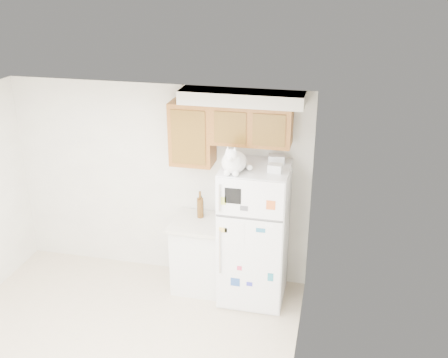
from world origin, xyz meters
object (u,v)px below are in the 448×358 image
(base_counter, at_px, (200,253))
(storage_box_front, at_px, (275,168))
(refrigerator, at_px, (254,235))
(bottle_green, at_px, (201,206))
(cat, at_px, (234,161))
(storage_box_back, at_px, (276,159))
(bottle_amber, at_px, (200,204))

(base_counter, xyz_separation_m, storage_box_front, (0.92, -0.16, 1.28))
(refrigerator, bearing_deg, bottle_green, 162.85)
(storage_box_front, bearing_deg, cat, -159.86)
(storage_box_back, relative_size, bottle_green, 0.68)
(storage_box_front, distance_m, bottle_amber, 1.16)
(base_counter, height_order, cat, cat)
(base_counter, xyz_separation_m, storage_box_back, (0.90, 0.10, 1.29))
(refrigerator, relative_size, cat, 3.48)
(bottle_green, bearing_deg, refrigerator, -17.15)
(base_counter, distance_m, storage_box_back, 1.57)
(base_counter, relative_size, storage_box_front, 6.13)
(storage_box_front, xyz_separation_m, bottle_green, (-0.93, 0.31, -0.69))
(cat, relative_size, bottle_green, 1.84)
(bottle_green, relative_size, bottle_amber, 0.77)
(cat, distance_m, bottle_green, 1.01)
(storage_box_back, bearing_deg, base_counter, 179.59)
(storage_box_back, height_order, bottle_green, storage_box_back)
(refrigerator, distance_m, storage_box_back, 0.94)
(bottle_amber, bearing_deg, bottle_green, 90.02)
(base_counter, bearing_deg, cat, -30.09)
(refrigerator, height_order, cat, cat)
(storage_box_front, bearing_deg, refrigerator, 163.81)
(cat, bearing_deg, refrigerator, 44.57)
(storage_box_front, distance_m, bottle_green, 1.20)
(refrigerator, height_order, storage_box_back, storage_box_back)
(refrigerator, xyz_separation_m, storage_box_front, (0.23, -0.09, 0.89))
(refrigerator, relative_size, base_counter, 1.85)
(storage_box_back, xyz_separation_m, bottle_amber, (-0.91, -0.00, -0.66))
(storage_box_back, bearing_deg, bottle_amber, 173.53)
(cat, bearing_deg, bottle_amber, 142.61)
(refrigerator, bearing_deg, storage_box_front, -21.64)
(bottle_green, xyz_separation_m, bottle_amber, (0.00, -0.05, 0.04))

